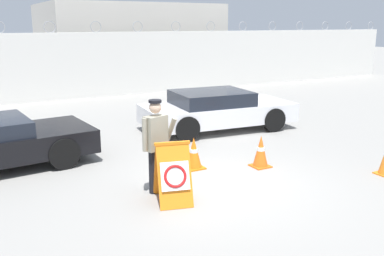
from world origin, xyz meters
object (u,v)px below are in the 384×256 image
traffic_cone_near (194,153)px  parked_car_rear_sedan (216,110)px  barricade_sign (173,173)px  security_guard (156,142)px  traffic_cone_far (261,151)px

traffic_cone_near → parked_car_rear_sedan: bearing=50.4°
barricade_sign → parked_car_rear_sedan: 5.39m
barricade_sign → parked_car_rear_sedan: bearing=64.9°
barricade_sign → security_guard: security_guard is taller
barricade_sign → traffic_cone_near: barricade_sign is taller
barricade_sign → traffic_cone_near: 1.84m
barricade_sign → security_guard: bearing=111.5°
traffic_cone_near → traffic_cone_far: size_ratio=0.97×
security_guard → parked_car_rear_sedan: size_ratio=0.38×
barricade_sign → security_guard: (-0.07, 0.56, 0.43)m
traffic_cone_far → parked_car_rear_sedan: size_ratio=0.16×
security_guard → traffic_cone_near: 1.63m
barricade_sign → traffic_cone_far: bearing=32.0°
traffic_cone_near → parked_car_rear_sedan: 3.57m
security_guard → traffic_cone_near: size_ratio=2.53×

